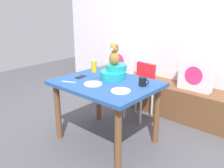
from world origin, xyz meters
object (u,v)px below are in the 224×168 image
object	(u,v)px
pillow_floral_left	(121,60)
pillow_floral_right	(196,74)
dinner_plate_near	(93,84)
dinner_plate_far	(121,91)
teddy_bear	(114,55)
cell_phone	(81,77)
dining_table	(106,92)
coffee_mug	(143,82)
infant_seat_teal	(114,72)
highchair	(140,83)
ketchup_bottle	(94,65)

from	to	relation	value
pillow_floral_left	pillow_floral_right	size ratio (longest dim) A/B	1.00
dinner_plate_near	dinner_plate_far	xyz separation A→B (m)	(0.37, 0.03, 0.00)
dinner_plate_near	dinner_plate_far	bearing A→B (deg)	4.37
teddy_bear	cell_phone	size ratio (longest dim) A/B	1.74
pillow_floral_left	dinner_plate_far	world-z (taller)	pillow_floral_left
dining_table	teddy_bear	size ratio (longest dim) A/B	4.47
teddy_bear	coffee_mug	xyz separation A→B (m)	(0.41, -0.01, -0.23)
infant_seat_teal	dinner_plate_far	world-z (taller)	infant_seat_teal
coffee_mug	dinner_plate_near	size ratio (longest dim) A/B	0.60
highchair	teddy_bear	bearing A→B (deg)	-86.61
pillow_floral_left	teddy_bear	world-z (taller)	teddy_bear
dining_table	coffee_mug	bearing A→B (deg)	22.09
pillow_floral_left	highchair	xyz separation A→B (m)	(0.68, -0.42, -0.16)
coffee_mug	cell_phone	bearing A→B (deg)	-163.47
highchair	cell_phone	distance (m)	0.89
pillow_floral_right	cell_phone	bearing A→B (deg)	-126.46
highchair	dinner_plate_far	world-z (taller)	highchair
infant_seat_teal	coffee_mug	world-z (taller)	infant_seat_teal
ketchup_bottle	teddy_bear	bearing A→B (deg)	-5.84
highchair	coffee_mug	size ratio (longest dim) A/B	6.58
dinner_plate_near	dinner_plate_far	size ratio (longest dim) A/B	1.00
pillow_floral_left	highchair	bearing A→B (deg)	-31.51
cell_phone	pillow_floral_right	bearing A→B (deg)	42.96
pillow_floral_left	ketchup_bottle	xyz separation A→B (m)	(0.34, -0.96, 0.15)
infant_seat_teal	coffee_mug	xyz separation A→B (m)	(0.41, -0.01, -0.02)
cell_phone	dining_table	bearing A→B (deg)	-0.48
pillow_floral_left	dining_table	distance (m)	1.38
pillow_floral_left	cell_phone	distance (m)	1.29
pillow_floral_right	dinner_plate_near	bearing A→B (deg)	-114.36
pillow_floral_right	dining_table	size ratio (longest dim) A/B	0.39
infant_seat_teal	cell_phone	world-z (taller)	infant_seat_teal
pillow_floral_right	coffee_mug	distance (m)	1.03
pillow_floral_left	teddy_bear	size ratio (longest dim) A/B	1.76
pillow_floral_right	dinner_plate_far	size ratio (longest dim) A/B	2.20
pillow_floral_right	highchair	bearing A→B (deg)	-145.81
pillow_floral_left	dinner_plate_near	size ratio (longest dim) A/B	2.20
ketchup_bottle	dinner_plate_near	size ratio (longest dim) A/B	0.92
infant_seat_teal	teddy_bear	size ratio (longest dim) A/B	1.32
pillow_floral_left	ketchup_bottle	bearing A→B (deg)	-70.57
dinner_plate_near	coffee_mug	bearing A→B (deg)	36.18
ketchup_bottle	coffee_mug	size ratio (longest dim) A/B	1.54
dining_table	coffee_mug	distance (m)	0.45
coffee_mug	ketchup_bottle	bearing A→B (deg)	176.47
highchair	dining_table	bearing A→B (deg)	-85.54
infant_seat_teal	ketchup_bottle	world-z (taller)	ketchup_bottle
pillow_floral_right	infant_seat_teal	world-z (taller)	same
coffee_mug	dinner_plate_near	world-z (taller)	coffee_mug
dining_table	infant_seat_teal	xyz separation A→B (m)	(-0.02, 0.17, 0.19)
infant_seat_teal	dinner_plate_far	bearing A→B (deg)	-41.17
pillow_floral_left	ketchup_bottle	size ratio (longest dim) A/B	2.38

